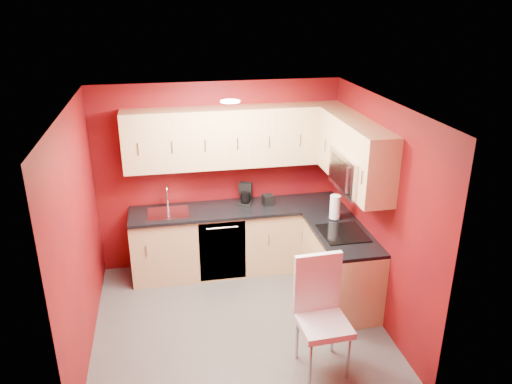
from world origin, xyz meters
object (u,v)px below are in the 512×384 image
object	(u,v)px
microwave	(357,172)
napkin_holder	(268,200)
coffee_maker	(245,194)
paper_towel	(335,207)
dining_chair	(324,319)
sink	(168,210)

from	to	relation	value
microwave	napkin_holder	size ratio (longest dim) A/B	5.63
microwave	napkin_holder	distance (m)	1.45
coffee_maker	napkin_holder	size ratio (longest dim) A/B	2.07
coffee_maker	paper_towel	xyz separation A→B (m)	(1.01, -0.67, 0.01)
coffee_maker	dining_chair	bearing A→B (deg)	-58.02
dining_chair	microwave	bearing A→B (deg)	55.60
microwave	sink	world-z (taller)	microwave
sink	paper_towel	distance (m)	2.11
microwave	paper_towel	size ratio (longest dim) A/B	2.49
coffee_maker	paper_towel	distance (m)	1.21
sink	paper_towel	xyz separation A→B (m)	(2.02, -0.59, 0.12)
napkin_holder	dining_chair	distance (m)	2.16
microwave	coffee_maker	world-z (taller)	microwave
sink	coffee_maker	bearing A→B (deg)	4.53
microwave	coffee_maker	xyz separation A→B (m)	(-1.09, 1.08, -0.61)
sink	paper_towel	size ratio (longest dim) A/B	1.70
coffee_maker	napkin_holder	xyz separation A→B (m)	(0.30, -0.07, -0.07)
coffee_maker	napkin_holder	world-z (taller)	coffee_maker
sink	dining_chair	distance (m)	2.56
napkin_holder	paper_towel	world-z (taller)	paper_towel
sink	dining_chair	world-z (taller)	sink
paper_towel	microwave	bearing A→B (deg)	-80.19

